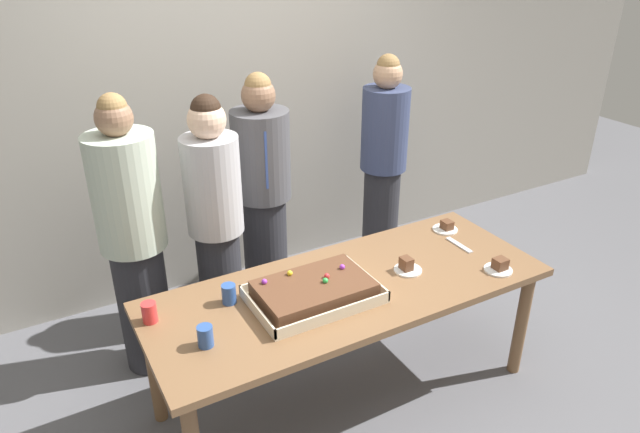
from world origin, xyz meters
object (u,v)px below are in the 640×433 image
Objects in this scene: plated_slice_near_left at (446,227)px; party_table at (349,298)px; sheet_cake at (314,291)px; drink_cup_nearest at (205,336)px; plated_slice_far_left at (407,267)px; drink_cup_far_end at (229,294)px; drink_cup_middle at (149,312)px; cake_server_utensil at (459,245)px; plated_slice_near_right at (499,266)px; person_striped_tie_right at (133,238)px; person_green_shirt_behind at (383,164)px; person_far_right_suit at (216,228)px; person_serving_front at (263,197)px.

party_table is at bearing -164.55° from plated_slice_near_left.
sheet_cake is 0.59m from drink_cup_nearest.
plated_slice_far_left is 1.50× the size of drink_cup_far_end.
plated_slice_far_left is 1.50× the size of drink_cup_middle.
cake_server_utensil is (1.58, 0.15, -0.05)m from drink_cup_nearest.
drink_cup_far_end reaches higher than plated_slice_near_right.
sheet_cake is at bearing -15.99° from drink_cup_middle.
cake_server_utensil is 1.83m from person_striped_tie_right.
sheet_cake is at bearing -176.21° from cake_server_utensil.
plated_slice_far_left is at bearing -151.93° from plated_slice_near_left.
drink_cup_far_end is 1.80m from person_green_shirt_behind.
person_serving_front is at bearing 105.71° from person_far_right_suit.
plated_slice_near_left is 0.09× the size of person_striped_tie_right.
plated_slice_far_left reaches higher than plated_slice_near_left.
sheet_cake is 4.13× the size of plated_slice_near_right.
person_green_shirt_behind is at bearing 81.76° from plated_slice_near_left.
plated_slice_near_left is 0.09× the size of person_far_right_suit.
sheet_cake is at bearing 179.10° from plated_slice_far_left.
drink_cup_nearest is at bearing -174.74° from cake_server_utensil.
person_striped_tie_right is at bearing -119.18° from person_far_right_suit.
drink_cup_middle is (-1.74, 0.46, 0.03)m from plated_slice_near_right.
person_striped_tie_right is at bearing 82.43° from drink_cup_middle.
cake_server_utensil is at bearing 44.06° from person_far_right_suit.
person_striped_tie_right is (-0.85, -0.17, 0.01)m from person_serving_front.
drink_cup_middle reaches higher than party_table.
plated_slice_near_left is 1.00× the size of plated_slice_far_left.
party_table is at bearing -176.78° from cake_server_utensil.
drink_cup_middle and drink_cup_far_end have the same top height.
person_striped_tie_right is at bearing 114.13° from drink_cup_far_end.
drink_cup_nearest and drink_cup_middle have the same top height.
sheet_cake reaches higher than drink_cup_far_end.
plated_slice_far_left is at bearing -11.28° from drink_cup_far_end.
drink_cup_nearest and drink_cup_far_end have the same top height.
sheet_cake is at bearing -25.42° from drink_cup_far_end.
person_far_right_suit reaches higher than party_table.
cake_server_utensil is (-0.00, 0.31, -0.02)m from plated_slice_near_right.
person_serving_front is (-0.81, 0.94, 0.11)m from cake_server_utensil.
drink_cup_nearest reaches higher than plated_slice_near_left.
cake_server_utensil is at bearing -4.68° from drink_cup_far_end.
person_far_right_suit reaches higher than drink_cup_nearest.
drink_cup_middle is at bearing 170.31° from plated_slice_far_left.
person_serving_front is 1.01× the size of person_far_right_suit.
drink_cup_middle is at bearing 119.59° from drink_cup_nearest.
person_striped_tie_right is (-1.66, 1.08, 0.10)m from plated_slice_near_right.
sheet_cake is 1.00m from cake_server_utensil.
person_serving_front is at bearing 62.50° from person_striped_tie_right.
plated_slice_near_right is at bearing -19.13° from party_table.
drink_cup_nearest is at bearing -33.38° from person_striped_tie_right.
plated_slice_near_right is at bearing 34.03° from person_far_right_suit.
person_far_right_suit is (-0.44, 0.72, 0.20)m from party_table.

